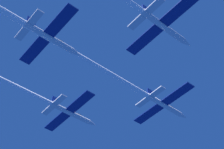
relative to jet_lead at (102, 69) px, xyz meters
name	(u,v)px	position (x,y,z in m)	size (l,w,h in m)	color
jet_lead	(102,69)	(0.00, 0.00, 0.00)	(15.46, 54.44, 2.56)	silver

